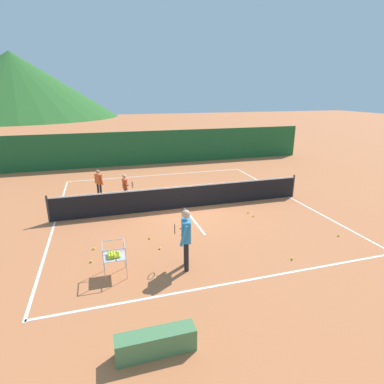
{
  "coord_description": "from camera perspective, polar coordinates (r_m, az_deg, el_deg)",
  "views": [
    {
      "loc": [
        -3.2,
        -11.85,
        4.67
      ],
      "look_at": [
        -0.05,
        -1.33,
        1.12
      ],
      "focal_mm": 28.99,
      "sensor_mm": 36.0,
      "label": 1
    }
  ],
  "objects": [
    {
      "name": "ground_plane",
      "position": [
        13.13,
        -1.44,
        -2.94
      ],
      "size": [
        120.0,
        120.0,
        0.0
      ],
      "primitive_type": "plane",
      "color": "#C67042"
    },
    {
      "name": "line_baseline_near",
      "position": [
        8.44,
        9.0,
        -15.92
      ],
      "size": [
        10.15,
        0.08,
        0.01
      ],
      "primitive_type": "cube",
      "color": "white",
      "rests_on": "ground"
    },
    {
      "name": "line_baseline_far",
      "position": [
        18.45,
        -6.13,
        3.13
      ],
      "size": [
        10.15,
        0.08,
        0.01
      ],
      "primitive_type": "cube",
      "color": "white",
      "rests_on": "ground"
    },
    {
      "name": "line_sideline_west",
      "position": [
        12.87,
        -23.89,
        -4.98
      ],
      "size": [
        0.08,
        11.3,
        0.01
      ],
      "primitive_type": "cube",
      "color": "white",
      "rests_on": "ground"
    },
    {
      "name": "line_sideline_east",
      "position": [
        15.18,
        17.37,
        -0.85
      ],
      "size": [
        0.08,
        11.3,
        0.01
      ],
      "primitive_type": "cube",
      "color": "white",
      "rests_on": "ground"
    },
    {
      "name": "line_service_center",
      "position": [
        13.13,
        -1.44,
        -2.93
      ],
      "size": [
        0.08,
        5.44,
        0.01
      ],
      "primitive_type": "cube",
      "color": "white",
      "rests_on": "ground"
    },
    {
      "name": "tennis_net",
      "position": [
        12.96,
        -1.46,
        -0.88
      ],
      "size": [
        10.59,
        0.08,
        1.05
      ],
      "color": "#333338",
      "rests_on": "ground"
    },
    {
      "name": "instructor",
      "position": [
        8.42,
        -1.17,
        -7.69
      ],
      "size": [
        0.44,
        0.83,
        1.72
      ],
      "color": "black",
      "rests_on": "ground"
    },
    {
      "name": "student_0",
      "position": [
        14.92,
        -16.8,
        2.0
      ],
      "size": [
        0.38,
        0.53,
        1.3
      ],
      "color": "black",
      "rests_on": "ground"
    },
    {
      "name": "student_1",
      "position": [
        13.94,
        -12.19,
        1.18
      ],
      "size": [
        0.43,
        0.59,
        1.26
      ],
      "color": "navy",
      "rests_on": "ground"
    },
    {
      "name": "ball_cart",
      "position": [
        8.55,
        -14.24,
        -11.16
      ],
      "size": [
        0.58,
        0.58,
        0.9
      ],
      "color": "#B7B7BC",
      "rests_on": "ground"
    },
    {
      "name": "tennis_ball_0",
      "position": [
        11.74,
        25.35,
        -7.21
      ],
      "size": [
        0.07,
        0.07,
        0.07
      ],
      "primitive_type": "sphere",
      "color": "yellow",
      "rests_on": "ground"
    },
    {
      "name": "tennis_ball_1",
      "position": [
        10.21,
        -1.25,
        -9.12
      ],
      "size": [
        0.07,
        0.07,
        0.07
      ],
      "primitive_type": "sphere",
      "color": "yellow",
      "rests_on": "ground"
    },
    {
      "name": "tennis_ball_2",
      "position": [
        12.45,
        11.23,
        -4.33
      ],
      "size": [
        0.07,
        0.07,
        0.07
      ],
      "primitive_type": "sphere",
      "color": "yellow",
      "rests_on": "ground"
    },
    {
      "name": "tennis_ball_3",
      "position": [
        9.57,
        -18.08,
        -12.04
      ],
      "size": [
        0.07,
        0.07,
        0.07
      ],
      "primitive_type": "sphere",
      "color": "yellow",
      "rests_on": "ground"
    },
    {
      "name": "tennis_ball_4",
      "position": [
        10.53,
        -7.81,
        -8.38
      ],
      "size": [
        0.07,
        0.07,
        0.07
      ],
      "primitive_type": "sphere",
      "color": "yellow",
      "rests_on": "ground"
    },
    {
      "name": "tennis_ball_5",
      "position": [
        9.86,
        -5.94,
        -10.25
      ],
      "size": [
        0.07,
        0.07,
        0.07
      ],
      "primitive_type": "sphere",
      "color": "yellow",
      "rests_on": "ground"
    },
    {
      "name": "tennis_ball_6",
      "position": [
        9.7,
        17.91,
        -11.59
      ],
      "size": [
        0.07,
        0.07,
        0.07
      ],
      "primitive_type": "sphere",
      "color": "yellow",
      "rests_on": "ground"
    },
    {
      "name": "tennis_ball_7",
      "position": [
        9.5,
        -1.04,
        -11.31
      ],
      "size": [
        0.07,
        0.07,
        0.07
      ],
      "primitive_type": "sphere",
      "color": "yellow",
      "rests_on": "ground"
    },
    {
      "name": "tennis_ball_8",
      "position": [
        12.78,
        10.33,
        -3.68
      ],
      "size": [
        0.07,
        0.07,
        0.07
      ],
      "primitive_type": "sphere",
      "color": "yellow",
      "rests_on": "ground"
    },
    {
      "name": "tennis_ball_9",
      "position": [
        10.26,
        -17.63,
        -9.87
      ],
      "size": [
        0.07,
        0.07,
        0.07
      ],
      "primitive_type": "sphere",
      "color": "yellow",
      "rests_on": "ground"
    },
    {
      "name": "windscreen_fence",
      "position": [
        21.17,
        -7.8,
        8.07
      ],
      "size": [
        22.33,
        0.08,
        2.24
      ],
      "primitive_type": "cube",
      "color": "#1E5B2D",
      "rests_on": "ground"
    },
    {
      "name": "courtside_bench",
      "position": [
        6.44,
        -6.66,
        -25.82
      ],
      "size": [
        1.5,
        0.36,
        0.46
      ],
      "primitive_type": "cube",
      "color": "#4C7F4C",
      "rests_on": "ground"
    },
    {
      "name": "hill_0",
      "position": [
        70.64,
        -29.93,
        16.72
      ],
      "size": [
        37.59,
        37.59,
        12.01
      ],
      "primitive_type": "cone",
      "color": "#2D6628",
      "rests_on": "ground"
    }
  ]
}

